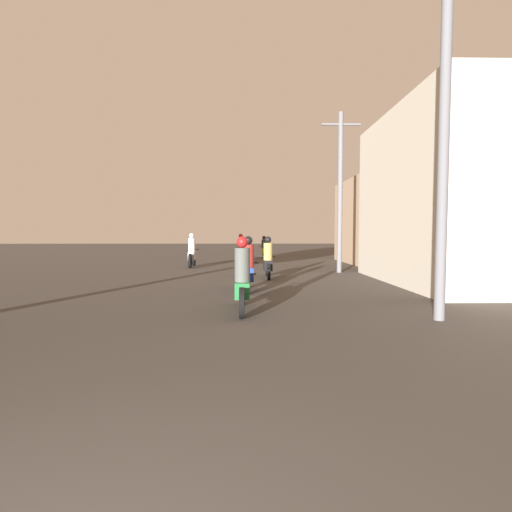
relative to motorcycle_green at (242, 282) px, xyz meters
The scene contains 10 objects.
motorcycle_green is the anchor object (origin of this frame).
motorcycle_blue 2.94m from the motorcycle_green, 87.59° to the left, with size 0.60×1.84×1.56m.
motorcycle_black 6.26m from the motorcycle_green, 82.31° to the left, with size 0.60×1.96×1.52m.
motorcycle_silver 11.22m from the motorcycle_green, 103.40° to the left, with size 0.60×1.99×1.64m.
motorcycle_red 14.80m from the motorcycle_green, 91.24° to the left, with size 0.60×2.03×1.60m.
motorcycle_yellow 17.95m from the motorcycle_green, 86.34° to the left, with size 0.60×2.03×1.46m.
building_right_near 8.89m from the motorcycle_green, 31.69° to the left, with size 5.23×7.29×5.63m.
building_right_far 15.78m from the motorcycle_green, 58.54° to the left, with size 5.40×6.01×4.53m.
utility_pole_near 5.00m from the motorcycle_green, 14.00° to the right, with size 1.60×0.20×7.28m.
utility_pole_far 9.49m from the motorcycle_green, 64.39° to the left, with size 1.60×0.20×6.58m.
Camera 1 is at (0.94, -1.16, 1.65)m, focal length 28.00 mm.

